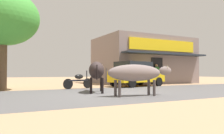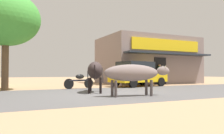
# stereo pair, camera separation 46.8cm
# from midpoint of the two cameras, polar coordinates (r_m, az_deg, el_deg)

# --- Properties ---
(ground) EXTENTS (80.00, 80.00, 0.00)m
(ground) POSITION_cam_midpoint_polar(r_m,az_deg,el_deg) (9.93, -2.48, -6.71)
(ground) COLOR tan
(asphalt_road) EXTENTS (72.00, 6.77, 0.00)m
(asphalt_road) POSITION_cam_midpoint_polar(r_m,az_deg,el_deg) (9.93, -2.48, -6.70)
(asphalt_road) COLOR #585656
(asphalt_road) RESTS_ON ground
(storefront_right_club) EXTENTS (8.10, 6.29, 3.98)m
(storefront_right_club) POSITION_cam_midpoint_polar(r_m,az_deg,el_deg) (20.50, 7.40, 1.57)
(storefront_right_club) COLOR gray
(storefront_right_club) RESTS_ON ground
(roadside_tree) EXTENTS (3.51, 3.51, 5.11)m
(roadside_tree) POSITION_cam_midpoint_polar(r_m,az_deg,el_deg) (13.00, -26.72, 11.03)
(roadside_tree) COLOR brown
(roadside_tree) RESTS_ON ground
(parked_hatchback_car) EXTENTS (4.18, 2.49, 1.64)m
(parked_hatchback_car) POSITION_cam_midpoint_polar(r_m,az_deg,el_deg) (15.06, 5.13, -1.73)
(parked_hatchback_car) COLOR yellow
(parked_hatchback_car) RESTS_ON ground
(parked_motorcycle) EXTENTS (1.86, 0.54, 1.04)m
(parked_motorcycle) POSITION_cam_midpoint_polar(r_m,az_deg,el_deg) (13.04, -9.50, -3.42)
(parked_motorcycle) COLOR black
(parked_motorcycle) RESTS_ON ground
(cow_near_brown) EXTENTS (1.38, 2.45, 1.42)m
(cow_near_brown) POSITION_cam_midpoint_polar(r_m,az_deg,el_deg) (10.45, -5.26, -0.92)
(cow_near_brown) COLOR #2B2120
(cow_near_brown) RESTS_ON ground
(cow_far_dark) EXTENTS (2.82, 0.94, 1.23)m
(cow_far_dark) POSITION_cam_midpoint_polar(r_m,az_deg,el_deg) (8.76, 4.76, -1.57)
(cow_far_dark) COLOR slate
(cow_far_dark) RESTS_ON ground
(pedestrian_by_shop) EXTENTS (0.43, 0.61, 1.58)m
(pedestrian_by_shop) POSITION_cam_midpoint_polar(r_m,az_deg,el_deg) (17.67, 10.50, -1.42)
(pedestrian_by_shop) COLOR brown
(pedestrian_by_shop) RESTS_ON ground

